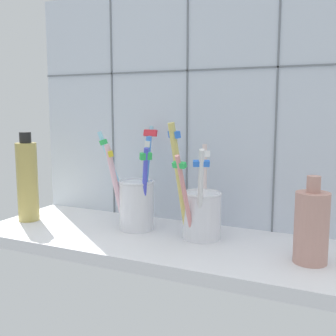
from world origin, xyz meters
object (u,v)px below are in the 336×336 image
object	(u,v)px
soap_bottle	(27,180)
toothbrush_cup_right	(200,210)
toothbrush_cup_left	(136,200)
ceramic_vase	(311,226)

from	to	relation	value
soap_bottle	toothbrush_cup_right	bearing A→B (deg)	5.69
toothbrush_cup_left	toothbrush_cup_right	world-z (taller)	toothbrush_cup_right
soap_bottle	ceramic_vase	bearing A→B (deg)	-0.39
ceramic_vase	soap_bottle	world-z (taller)	soap_bottle
toothbrush_cup_right	soap_bottle	bearing A→B (deg)	-174.31
ceramic_vase	toothbrush_cup_right	bearing A→B (deg)	168.19
toothbrush_cup_left	toothbrush_cup_right	distance (cm)	12.13
toothbrush_cup_right	ceramic_vase	xyz separation A→B (cm)	(17.64, -3.69, 0.39)
toothbrush_cup_right	ceramic_vase	world-z (taller)	toothbrush_cup_right
ceramic_vase	toothbrush_cup_left	bearing A→B (deg)	172.44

